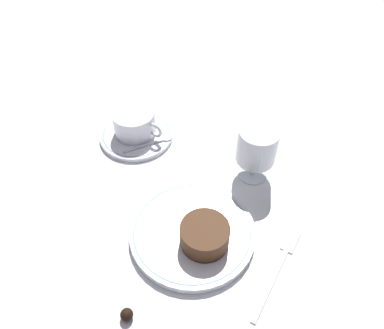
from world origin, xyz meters
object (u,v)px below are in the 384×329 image
dessert_cake (205,235)px  wine_glass (257,148)px  coffee_cup (135,122)px  dinner_plate (193,232)px  fork (281,261)px

dessert_cake → wine_glass: bearing=89.6°
coffee_cup → dessert_cake: bearing=-31.7°
wine_glass → dessert_cake: size_ratio=1.40×
coffee_cup → wine_glass: 0.28m
dessert_cake → dinner_plate: bearing=162.6°
dinner_plate → wine_glass: (0.03, 0.18, 0.07)m
dinner_plate → fork: dinner_plate is taller
dinner_plate → dessert_cake: dessert_cake is taller
coffee_cup → dessert_cake: 0.32m
coffee_cup → wine_glass: wine_glass is taller
fork → dinner_plate: bearing=-168.8°
coffee_cup → fork: 0.42m
coffee_cup → dessert_cake: (0.27, -0.17, -0.00)m
dinner_plate → fork: 0.16m
dinner_plate → dessert_cake: bearing=-17.4°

